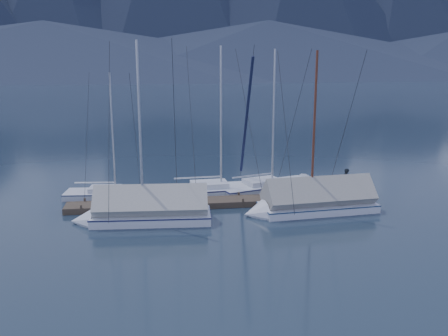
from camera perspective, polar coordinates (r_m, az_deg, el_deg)
The scene contains 9 objects.
ground at distance 25.94m, azimuth 0.63°, elevation -5.70°, with size 1000.00×1000.00×0.00m, color black.
dock at distance 27.79m, azimuth 0.00°, elevation -4.21°, with size 18.00×1.50×0.54m.
mooring_posts at distance 27.66m, azimuth -1.03°, elevation -3.78°, with size 15.12×1.52×0.35m.
sailboat_open_left at distance 30.01m, azimuth -12.07°, elevation -3.16°, with size 6.44×2.70×8.33m.
sailboat_open_mid at distance 30.19m, azimuth 0.64°, elevation -2.73°, with size 7.71×3.26×10.05m.
sailboat_open_right at distance 31.45m, azimuth 6.60°, elevation -2.20°, with size 7.75×4.30×9.87m.
sailboat_covered_near at distance 26.75m, azimuth 10.12°, elevation -4.24°, with size 7.66×3.23×9.73m.
sailboat_covered_far at distance 25.11m, azimuth -10.03°, elevation -5.32°, with size 7.34×3.07×10.12m.
person at distance 29.57m, azimuth 14.52°, elevation -1.55°, with size 0.58×0.38×1.58m, color black.
Camera 1 is at (-3.78, -24.36, 8.06)m, focal length 38.00 mm.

